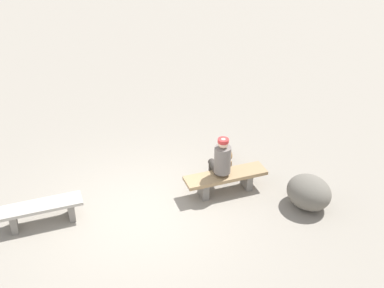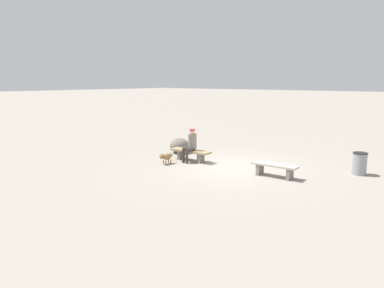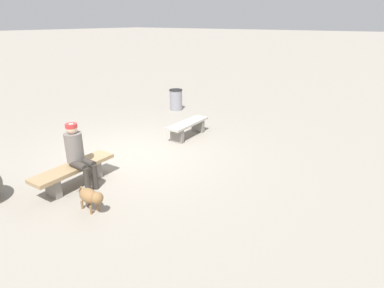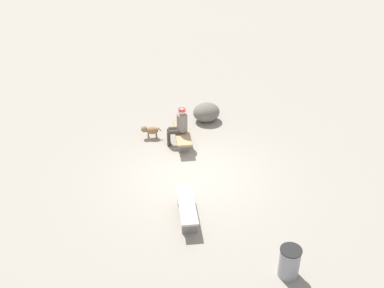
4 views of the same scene
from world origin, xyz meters
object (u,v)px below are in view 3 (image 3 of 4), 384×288
(bench_left, at_px, (188,126))
(dog, at_px, (91,196))
(seated_person, at_px, (77,151))
(trash_bin, at_px, (176,100))
(bench_right, at_px, (74,171))

(bench_left, relative_size, dog, 2.32)
(seated_person, xyz_separation_m, dog, (0.48, 0.96, -0.47))
(bench_left, bearing_deg, dog, 10.41)
(bench_left, xyz_separation_m, dog, (4.14, 0.94, -0.02))
(seated_person, height_order, trash_bin, seated_person)
(bench_right, height_order, dog, bench_right)
(dog, bearing_deg, seated_person, 156.57)
(bench_right, bearing_deg, dog, 66.63)
(trash_bin, bearing_deg, bench_left, 45.16)
(bench_right, bearing_deg, trash_bin, -163.21)
(bench_left, height_order, dog, same)
(bench_left, bearing_deg, trash_bin, -137.27)
(bench_right, height_order, seated_person, seated_person)
(trash_bin, bearing_deg, seated_person, 20.19)
(bench_right, relative_size, seated_person, 1.34)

